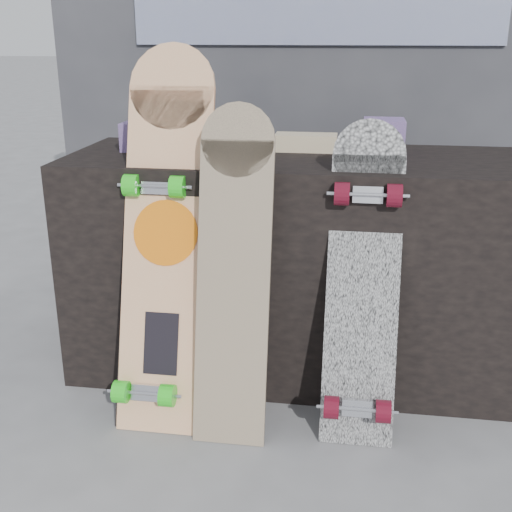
% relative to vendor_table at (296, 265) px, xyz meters
% --- Properties ---
extents(ground, '(60.00, 60.00, 0.00)m').
position_rel_vendor_table_xyz_m(ground, '(0.00, -0.50, -0.40)').
color(ground, slate).
rests_on(ground, ground).
extents(vendor_table, '(1.60, 0.60, 0.80)m').
position_rel_vendor_table_xyz_m(vendor_table, '(0.00, 0.00, 0.00)').
color(vendor_table, black).
rests_on(vendor_table, ground).
extents(booth, '(2.40, 0.22, 2.20)m').
position_rel_vendor_table_xyz_m(booth, '(0.00, 0.85, 0.70)').
color(booth, '#35363B').
rests_on(booth, ground).
extents(merch_box_purple, '(0.18, 0.12, 0.10)m').
position_rel_vendor_table_xyz_m(merch_box_purple, '(-0.54, 0.03, 0.45)').
color(merch_box_purple, '#3B3165').
rests_on(merch_box_purple, vendor_table).
extents(merch_box_small, '(0.14, 0.14, 0.12)m').
position_rel_vendor_table_xyz_m(merch_box_small, '(0.29, 0.09, 0.46)').
color(merch_box_small, '#3B3165').
rests_on(merch_box_small, vendor_table).
extents(merch_box_flat, '(0.22, 0.10, 0.06)m').
position_rel_vendor_table_xyz_m(merch_box_flat, '(0.02, 0.11, 0.43)').
color(merch_box_flat, '#D1B78C').
rests_on(merch_box_flat, vendor_table).
extents(longboard_geisha, '(0.27, 0.39, 1.18)m').
position_rel_vendor_table_xyz_m(longboard_geisha, '(-0.39, -0.32, 0.22)').
color(longboard_geisha, beige).
rests_on(longboard_geisha, ground).
extents(longboard_celtic, '(0.22, 0.27, 1.02)m').
position_rel_vendor_table_xyz_m(longboard_celtic, '(-0.15, -0.41, 0.14)').
color(longboard_celtic, beige).
rests_on(longboard_celtic, ground).
extents(longboard_cascadia, '(0.22, 0.37, 0.96)m').
position_rel_vendor_table_xyz_m(longboard_cascadia, '(0.24, -0.35, 0.09)').
color(longboard_cascadia, silver).
rests_on(longboard_cascadia, ground).
extents(skateboard_dark, '(0.22, 0.40, 0.96)m').
position_rel_vendor_table_xyz_m(skateboard_dark, '(-0.42, -0.35, 0.09)').
color(skateboard_dark, black).
rests_on(skateboard_dark, ground).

